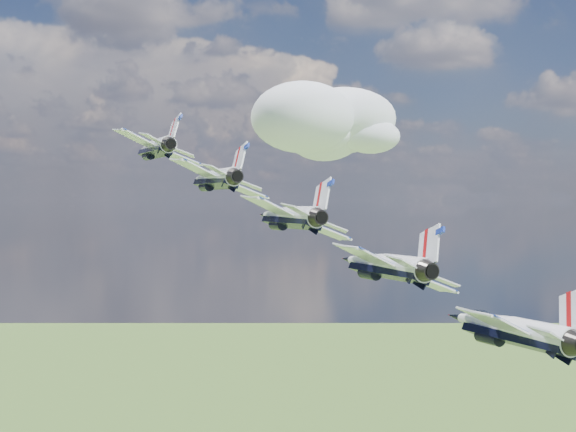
# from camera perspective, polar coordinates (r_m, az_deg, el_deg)

# --- Properties ---
(cloud_far) EXTENTS (53.69, 42.19, 21.09)m
(cloud_far) POSITION_cam_1_polar(r_m,az_deg,el_deg) (276.45, 2.50, 6.36)
(cloud_far) COLOR white
(jet_0) EXTENTS (14.75, 16.53, 7.29)m
(jet_0) POSITION_cam_1_polar(r_m,az_deg,el_deg) (86.65, -9.47, 4.81)
(jet_0) COLOR white
(jet_1) EXTENTS (14.75, 16.53, 7.29)m
(jet_1) POSITION_cam_1_polar(r_m,az_deg,el_deg) (77.23, -5.28, 2.69)
(jet_1) COLOR silver
(jet_2) EXTENTS (14.75, 16.53, 7.29)m
(jet_2) POSITION_cam_1_polar(r_m,az_deg,el_deg) (68.46, 0.00, 0.00)
(jet_2) COLOR white
(jet_3) EXTENTS (14.75, 16.53, 7.29)m
(jet_3) POSITION_cam_1_polar(r_m,az_deg,el_deg) (60.63, 6.74, -3.43)
(jet_3) COLOR white
(jet_4) EXTENTS (14.75, 16.53, 7.29)m
(jet_4) POSITION_cam_1_polar(r_m,az_deg,el_deg) (54.15, 15.35, -7.71)
(jet_4) COLOR white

